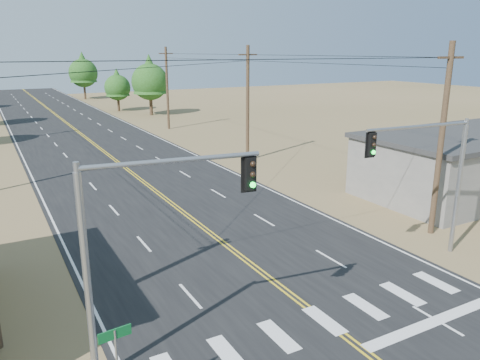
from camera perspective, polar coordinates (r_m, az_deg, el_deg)
road at (r=36.42m, az=-11.97°, el=0.00°), size 15.00×200.00×0.02m
building_right at (r=35.85m, az=26.25°, el=1.76°), size 15.00×8.00×4.00m
utility_pole_right_near at (r=26.19m, az=23.33°, el=4.54°), size 1.80×0.30×10.00m
utility_pole_right_mid at (r=41.40m, az=0.94°, el=9.38°), size 1.80×0.30×10.00m
utility_pole_right_far at (r=59.52m, az=-8.86°, el=11.06°), size 1.80×0.30×10.00m
signal_mast_left at (r=13.71m, az=-12.26°, el=-6.26°), size 5.28×1.02×6.72m
signal_mast_right at (r=22.96m, az=22.65°, el=1.51°), size 5.73×0.72×6.54m
tree_right_near at (r=73.18m, az=-10.95°, el=12.11°), size 5.46×5.46×9.09m
tree_right_mid at (r=79.49m, az=-14.74°, el=11.15°), size 4.12×4.12×6.87m
tree_right_far at (r=101.74m, az=-18.60°, el=12.58°), size 5.65×5.65×9.42m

